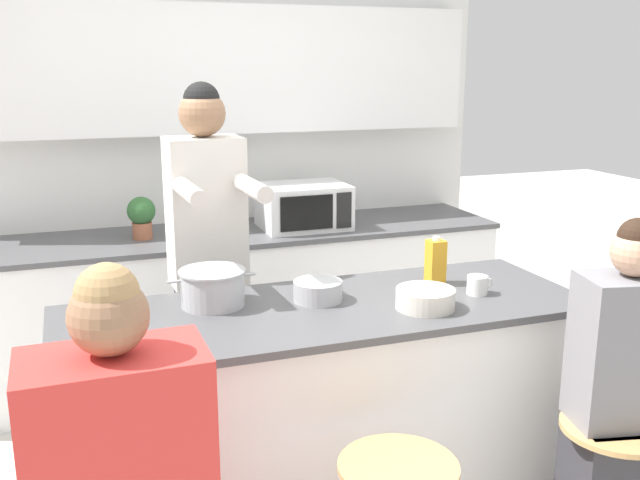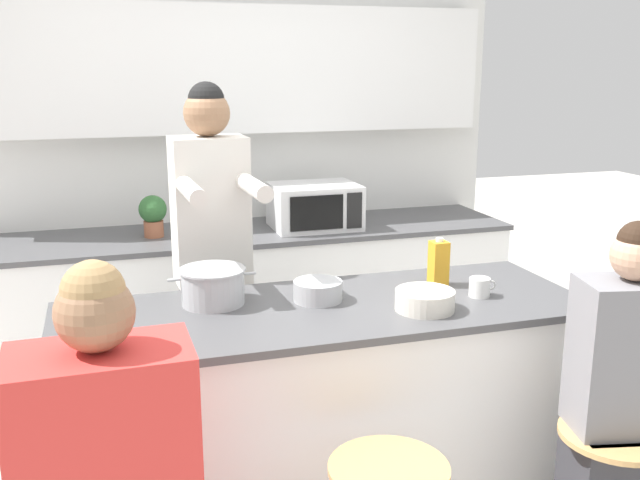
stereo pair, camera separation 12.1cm
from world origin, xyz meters
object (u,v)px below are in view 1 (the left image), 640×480
object	(u,v)px
coffee_cup_near	(478,285)
microwave	(303,206)
person_seated_near	(618,421)
cooking_pot	(213,288)
potted_plant	(141,215)
kitchen_island	(326,414)
person_cooking	(209,281)
juice_carton	(435,262)
fruit_bowl	(425,299)

from	to	relation	value
coffee_cup_near	microwave	size ratio (longest dim) A/B	0.23
person_seated_near	cooking_pot	xyz separation A→B (m)	(-1.27, 0.83, 0.39)
person_seated_near	potted_plant	xyz separation A→B (m)	(-1.40, 2.22, 0.41)
coffee_cup_near	kitchen_island	bearing A→B (deg)	174.00
person_seated_near	potted_plant	world-z (taller)	person_seated_near
person_cooking	juice_carton	bearing A→B (deg)	-29.11
person_seated_near	cooking_pot	size ratio (longest dim) A/B	3.92
person_seated_near	juice_carton	bearing A→B (deg)	124.76
fruit_bowl	microwave	xyz separation A→B (m)	(0.05, 1.66, 0.05)
cooking_pot	potted_plant	bearing A→B (deg)	95.12
coffee_cup_near	potted_plant	world-z (taller)	potted_plant
kitchen_island	coffee_cup_near	world-z (taller)	coffee_cup_near
kitchen_island	fruit_bowl	size ratio (longest dim) A/B	9.04
person_seated_near	fruit_bowl	size ratio (longest dim) A/B	5.93
cooking_pot	juice_carton	bearing A→B (deg)	-2.73
person_seated_near	coffee_cup_near	world-z (taller)	person_seated_near
microwave	kitchen_island	bearing A→B (deg)	-105.13
person_cooking	juice_carton	size ratio (longest dim) A/B	8.53
person_seated_near	person_cooking	bearing A→B (deg)	147.07
person_seated_near	kitchen_island	bearing A→B (deg)	154.74
cooking_pot	juice_carton	world-z (taller)	juice_carton
cooking_pot	fruit_bowl	distance (m)	0.83
person_cooking	fruit_bowl	world-z (taller)	person_cooking
kitchen_island	coffee_cup_near	size ratio (longest dim) A/B	17.71
juice_carton	fruit_bowl	bearing A→B (deg)	-125.07
kitchen_island	potted_plant	distance (m)	1.73
juice_carton	microwave	xyz separation A→B (m)	(-0.13, 1.39, -0.01)
person_cooking	person_seated_near	world-z (taller)	person_cooking
microwave	juice_carton	bearing A→B (deg)	-84.51
person_cooking	coffee_cup_near	size ratio (longest dim) A/B	15.23
fruit_bowl	person_seated_near	bearing A→B (deg)	-45.54
juice_carton	kitchen_island	bearing A→B (deg)	-167.87
cooking_pot	juice_carton	distance (m)	0.96
coffee_cup_near	microwave	bearing A→B (deg)	98.35
juice_carton	potted_plant	distance (m)	1.79
fruit_bowl	coffee_cup_near	size ratio (longest dim) A/B	1.96
fruit_bowl	microwave	size ratio (longest dim) A/B	0.45
potted_plant	cooking_pot	bearing A→B (deg)	-84.88
coffee_cup_near	microwave	distance (m)	1.59
coffee_cup_near	potted_plant	distance (m)	2.00
fruit_bowl	juice_carton	distance (m)	0.33
person_cooking	potted_plant	world-z (taller)	person_cooking
person_cooking	juice_carton	xyz separation A→B (m)	(0.89, -0.45, 0.12)
microwave	person_seated_near	bearing A→B (deg)	-78.24
fruit_bowl	potted_plant	distance (m)	1.92
cooking_pot	fruit_bowl	xyz separation A→B (m)	(0.77, -0.31, -0.03)
kitchen_island	person_cooking	xyz separation A→B (m)	(-0.35, 0.57, 0.44)
cooking_pot	fruit_bowl	size ratio (longest dim) A/B	1.51
kitchen_island	juice_carton	xyz separation A→B (m)	(0.54, 0.12, 0.56)
cooking_pot	coffee_cup_near	bearing A→B (deg)	-12.26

